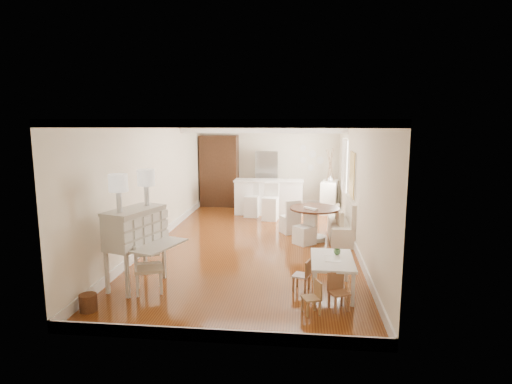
% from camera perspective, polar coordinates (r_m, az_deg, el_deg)
% --- Properties ---
extents(room, '(9.00, 9.04, 2.82)m').
position_cam_1_polar(room, '(9.85, 0.18, 4.88)').
color(room, brown).
rests_on(room, ground).
extents(secretary_bureau, '(1.34, 1.35, 1.35)m').
position_cam_1_polar(secretary_bureau, '(7.53, -15.72, -7.13)').
color(secretary_bureau, silver).
rests_on(secretary_bureau, ground).
extents(gustavian_armchair, '(0.61, 0.61, 0.83)m').
position_cam_1_polar(gustavian_armchair, '(7.31, -14.13, -9.71)').
color(gustavian_armchair, silver).
rests_on(gustavian_armchair, ground).
extents(wicker_basket, '(0.29, 0.29, 0.26)m').
position_cam_1_polar(wicker_basket, '(6.97, -21.46, -13.57)').
color(wicker_basket, '#58311B').
rests_on(wicker_basket, ground).
extents(kids_table, '(0.69, 1.14, 0.57)m').
position_cam_1_polar(kids_table, '(7.22, 10.08, -10.91)').
color(kids_table, white).
rests_on(kids_table, ground).
extents(kids_chair_a, '(0.32, 0.32, 0.51)m').
position_cam_1_polar(kids_chair_a, '(6.42, 7.37, -13.78)').
color(kids_chair_a, '#9C7347').
rests_on(kids_chair_a, ground).
extents(kids_chair_b, '(0.33, 0.33, 0.53)m').
position_cam_1_polar(kids_chair_b, '(7.22, 6.07, -10.93)').
color(kids_chair_b, '#9D6E47').
rests_on(kids_chair_b, ground).
extents(kids_chair_c, '(0.35, 0.35, 0.55)m').
position_cam_1_polar(kids_chair_c, '(6.61, 11.00, -12.96)').
color(kids_chair_c, '#A46E4A').
rests_on(kids_chair_c, ground).
extents(banquette, '(0.52, 1.60, 0.98)m').
position_cam_1_polar(banquette, '(10.25, 11.21, -3.57)').
color(banquette, silver).
rests_on(banquette, ground).
extents(dining_table, '(1.48, 1.48, 0.78)m').
position_cam_1_polar(dining_table, '(10.09, 7.79, -4.26)').
color(dining_table, '#442315').
rests_on(dining_table, ground).
extents(slip_chair_near, '(0.56, 0.56, 0.82)m').
position_cam_1_polar(slip_chair_near, '(9.77, 6.49, -4.57)').
color(slip_chair_near, white).
rests_on(slip_chair_near, ground).
extents(slip_chair_far, '(0.56, 0.56, 0.85)m').
position_cam_1_polar(slip_chair_far, '(10.69, 4.54, -3.23)').
color(slip_chair_far, white).
rests_on(slip_chair_far, ground).
extents(breakfast_counter, '(2.05, 0.65, 1.03)m').
position_cam_1_polar(breakfast_counter, '(12.78, 1.73, -0.66)').
color(breakfast_counter, white).
rests_on(breakfast_counter, ground).
extents(bar_stool_left, '(0.43, 0.43, 0.97)m').
position_cam_1_polar(bar_stool_left, '(12.41, -0.59, -1.12)').
color(bar_stool_left, silver).
rests_on(bar_stool_left, ground).
extents(bar_stool_right, '(0.47, 0.47, 1.03)m').
position_cam_1_polar(bar_stool_right, '(12.00, 1.92, -1.34)').
color(bar_stool_right, white).
rests_on(bar_stool_right, ground).
extents(pantry_cabinet, '(1.20, 0.60, 2.30)m').
position_cam_1_polar(pantry_cabinet, '(13.98, -4.90, 2.82)').
color(pantry_cabinet, '#381E11').
rests_on(pantry_cabinet, ground).
extents(fridge, '(0.75, 0.65, 1.80)m').
position_cam_1_polar(fridge, '(13.75, 2.90, 1.68)').
color(fridge, silver).
rests_on(fridge, ground).
extents(sideboard, '(0.61, 1.07, 0.96)m').
position_cam_1_polar(sideboard, '(13.17, 9.75, -0.64)').
color(sideboard, white).
rests_on(sideboard, ground).
extents(pencil_cup, '(0.14, 0.14, 0.09)m').
position_cam_1_polar(pencil_cup, '(7.34, 10.75, -7.85)').
color(pencil_cup, '#569355').
rests_on(pencil_cup, kids_table).
extents(branch_vase, '(0.20, 0.20, 0.17)m').
position_cam_1_polar(branch_vase, '(13.06, 9.86, 1.78)').
color(branch_vase, white).
rests_on(branch_vase, sideboard).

